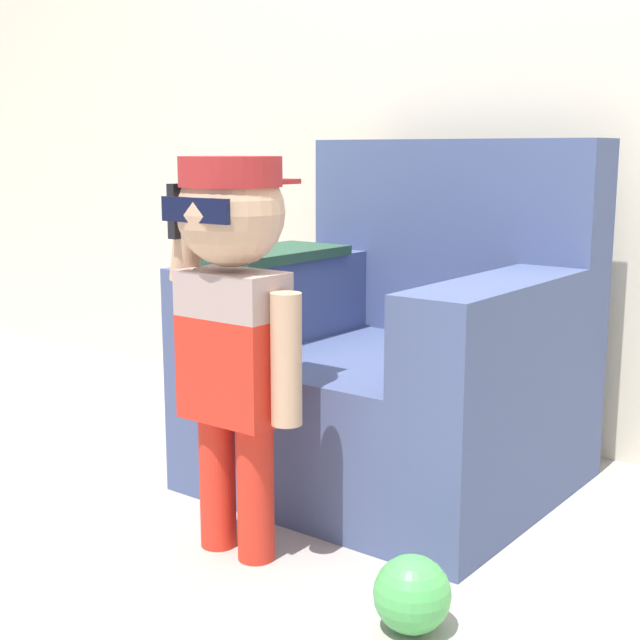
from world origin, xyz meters
TOP-DOWN VIEW (x-y plane):
  - ground_plane at (0.00, 0.00)m, footprint 10.00×10.00m
  - wall_back at (0.00, 0.73)m, footprint 10.00×0.05m
  - armchair at (0.09, 0.17)m, footprint 0.98×0.89m
  - person_child at (0.06, -0.51)m, footprint 0.40×0.30m
  - side_table at (-0.66, 0.20)m, footprint 0.32×0.32m
  - toy_ball at (0.59, -0.57)m, footprint 0.16×0.16m

SIDE VIEW (x-z plane):
  - ground_plane at x=0.00m, z-range 0.00..0.00m
  - toy_ball at x=0.59m, z-range 0.00..0.16m
  - side_table at x=-0.66m, z-range 0.05..0.47m
  - armchair at x=0.09m, z-range -0.15..0.86m
  - person_child at x=0.06m, z-range 0.16..1.13m
  - wall_back at x=0.00m, z-range 0.00..2.60m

